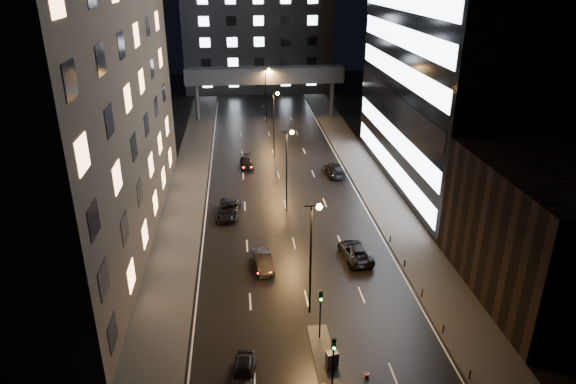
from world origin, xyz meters
The scene contains 24 objects.
ground centered at (0.00, 40.00, 0.00)m, with size 160.00×160.00×0.00m, color black.
sidewalk_left centered at (-12.50, 35.00, 0.07)m, with size 5.00×110.00×0.15m, color #383533.
sidewalk_right centered at (12.50, 35.00, 0.07)m, with size 5.00×110.00×0.15m, color #383533.
building_left centered at (-22.50, 24.00, 20.00)m, with size 15.00×48.00×40.00m, color #2D2319.
building_right_low centered at (20.00, 9.00, 6.00)m, with size 10.00×18.00×12.00m, color black.
building_right_glass centered at (25.00, 36.00, 22.50)m, with size 20.00×36.00×45.00m, color black.
building_far centered at (0.00, 98.00, 12.50)m, with size 34.00×14.00×25.00m, color #333335.
skybridge centered at (0.00, 70.00, 8.34)m, with size 30.00×3.00×10.00m.
median_island centered at (0.30, 2.00, 0.07)m, with size 1.60×8.00×0.15m, color #383533.
traffic_signal_near centered at (0.30, 4.49, 3.09)m, with size 0.28×0.34×4.40m.
traffic_signal_far centered at (0.30, -1.01, 3.09)m, with size 0.28×0.34×4.40m.
bollard_row centered at (10.20, 6.50, 0.45)m, with size 0.12×25.12×0.90m.
streetlight_near centered at (0.16, 8.00, 6.50)m, with size 1.45×0.50×10.15m.
streetlight_mid_a centered at (0.16, 28.00, 6.50)m, with size 1.45×0.50×10.15m.
streetlight_mid_b centered at (0.16, 48.00, 6.50)m, with size 1.45×0.50×10.15m.
streetlight_far centered at (0.16, 68.00, 6.50)m, with size 1.45×0.50×10.15m.
car_away_a centered at (-5.75, 0.73, 0.68)m, with size 1.61×4.00×1.36m, color black.
car_away_b centered at (-3.53, 15.49, 0.75)m, with size 1.59×4.55×1.50m, color black.
car_away_c centered at (-6.99, 27.53, 0.78)m, with size 2.59×5.63×1.56m, color black.
car_away_d centered at (-4.35, 43.74, 0.67)m, with size 1.89×4.64×1.35m, color black.
car_toward_a centered at (5.80, 16.35, 0.76)m, with size 2.53×5.48×1.52m, color black.
car_toward_b centered at (7.98, 39.38, 0.81)m, with size 2.26×5.56×1.61m, color black.
utility_cabinet centered at (0.70, 1.26, 0.76)m, with size 0.85×0.57×1.21m, color #545456.
cone_b centered at (3.00, -0.02, 0.28)m, with size 0.40×0.40×0.57m, color red.
Camera 1 is at (-5.46, -27.71, 26.87)m, focal length 32.00 mm.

